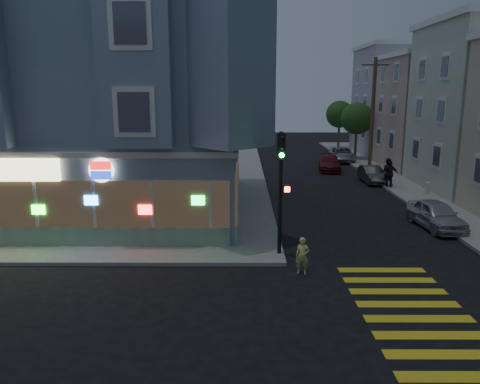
{
  "coord_description": "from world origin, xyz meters",
  "views": [
    {
      "loc": [
        1.29,
        -14.77,
        6.56
      ],
      "look_at": [
        1.21,
        5.22,
        2.2
      ],
      "focal_mm": 35.0,
      "sensor_mm": 36.0,
      "label": 1
    }
  ],
  "objects_px": {
    "parked_car_a": "(436,215)",
    "street_tree_far": "(340,114)",
    "fire_hydrant": "(428,188)",
    "running_child": "(302,256)",
    "pedestrian_a": "(387,172)",
    "parked_car_c": "(330,163)",
    "street_tree_near": "(357,119)",
    "pedestrian_b": "(390,174)",
    "utility_pole": "(373,112)",
    "parked_car_d": "(342,154)",
    "traffic_signal": "(281,173)",
    "parked_car_b": "(372,174)"
  },
  "relations": [
    {
      "from": "parked_car_a",
      "to": "traffic_signal",
      "type": "relative_size",
      "value": 0.81
    },
    {
      "from": "pedestrian_b",
      "to": "parked_car_b",
      "type": "distance_m",
      "value": 2.38
    },
    {
      "from": "parked_car_a",
      "to": "running_child",
      "type": "bearing_deg",
      "value": -146.36
    },
    {
      "from": "pedestrian_b",
      "to": "fire_hydrant",
      "type": "xyz_separation_m",
      "value": [
        1.7,
        -2.22,
        -0.47
      ]
    },
    {
      "from": "street_tree_near",
      "to": "running_child",
      "type": "xyz_separation_m",
      "value": [
        -8.7,
        -28.67,
        -3.26
      ]
    },
    {
      "from": "running_child",
      "to": "parked_car_c",
      "type": "relative_size",
      "value": 0.31
    },
    {
      "from": "running_child",
      "to": "fire_hydrant",
      "type": "bearing_deg",
      "value": 66.93
    },
    {
      "from": "pedestrian_a",
      "to": "parked_car_c",
      "type": "bearing_deg",
      "value": -46.99
    },
    {
      "from": "street_tree_far",
      "to": "pedestrian_b",
      "type": "bearing_deg",
      "value": -92.37
    },
    {
      "from": "street_tree_far",
      "to": "parked_car_d",
      "type": "height_order",
      "value": "street_tree_far"
    },
    {
      "from": "street_tree_near",
      "to": "running_child",
      "type": "distance_m",
      "value": 30.14
    },
    {
      "from": "pedestrian_a",
      "to": "parked_car_d",
      "type": "bearing_deg",
      "value": -65.84
    },
    {
      "from": "pedestrian_a",
      "to": "traffic_signal",
      "type": "bearing_deg",
      "value": 80.08
    },
    {
      "from": "street_tree_near",
      "to": "parked_car_a",
      "type": "distance_m",
      "value": 23.18
    },
    {
      "from": "running_child",
      "to": "parked_car_a",
      "type": "distance_m",
      "value": 9.23
    },
    {
      "from": "parked_car_a",
      "to": "utility_pole",
      "type": "bearing_deg",
      "value": 80.53
    },
    {
      "from": "utility_pole",
      "to": "parked_car_d",
      "type": "height_order",
      "value": "utility_pole"
    },
    {
      "from": "parked_car_b",
      "to": "parked_car_a",
      "type": "bearing_deg",
      "value": -89.82
    },
    {
      "from": "street_tree_near",
      "to": "fire_hydrant",
      "type": "xyz_separation_m",
      "value": [
        0.8,
        -15.92,
        -3.36
      ]
    },
    {
      "from": "utility_pole",
      "to": "parked_car_b",
      "type": "xyz_separation_m",
      "value": [
        -1.3,
        -5.44,
        -4.19
      ]
    },
    {
      "from": "running_child",
      "to": "parked_car_d",
      "type": "relative_size",
      "value": 0.29
    },
    {
      "from": "parked_car_b",
      "to": "fire_hydrant",
      "type": "relative_size",
      "value": 4.58
    },
    {
      "from": "pedestrian_a",
      "to": "pedestrian_b",
      "type": "xyz_separation_m",
      "value": [
        0.0,
        -0.69,
        -0.04
      ]
    },
    {
      "from": "parked_car_d",
      "to": "traffic_signal",
      "type": "xyz_separation_m",
      "value": [
        -7.88,
        -25.97,
        2.79
      ]
    },
    {
      "from": "utility_pole",
      "to": "street_tree_far",
      "type": "height_order",
      "value": "utility_pole"
    },
    {
      "from": "street_tree_far",
      "to": "traffic_signal",
      "type": "distance_m",
      "value": 36.25
    },
    {
      "from": "pedestrian_a",
      "to": "parked_car_a",
      "type": "relative_size",
      "value": 0.47
    },
    {
      "from": "utility_pole",
      "to": "street_tree_far",
      "type": "relative_size",
      "value": 1.7
    },
    {
      "from": "parked_car_b",
      "to": "parked_car_c",
      "type": "bearing_deg",
      "value": 112.17
    },
    {
      "from": "street_tree_near",
      "to": "parked_car_d",
      "type": "xyz_separation_m",
      "value": [
        -1.5,
        -1.04,
        -3.28
      ]
    },
    {
      "from": "utility_pole",
      "to": "fire_hydrant",
      "type": "bearing_deg",
      "value": -84.24
    },
    {
      "from": "parked_car_c",
      "to": "pedestrian_a",
      "type": "bearing_deg",
      "value": -60.48
    },
    {
      "from": "parked_car_d",
      "to": "fire_hydrant",
      "type": "height_order",
      "value": "parked_car_d"
    },
    {
      "from": "street_tree_far",
      "to": "parked_car_d",
      "type": "relative_size",
      "value": 1.13
    },
    {
      "from": "parked_car_b",
      "to": "pedestrian_b",
      "type": "bearing_deg",
      "value": -74.97
    },
    {
      "from": "street_tree_near",
      "to": "parked_car_c",
      "type": "bearing_deg",
      "value": -119.99
    },
    {
      "from": "street_tree_near",
      "to": "fire_hydrant",
      "type": "distance_m",
      "value": 16.29
    },
    {
      "from": "parked_car_b",
      "to": "parked_car_c",
      "type": "xyz_separation_m",
      "value": [
        -2.1,
        5.2,
        0.02
      ]
    },
    {
      "from": "street_tree_near",
      "to": "pedestrian_a",
      "type": "distance_m",
      "value": 13.35
    },
    {
      "from": "street_tree_far",
      "to": "traffic_signal",
      "type": "bearing_deg",
      "value": -105.0
    },
    {
      "from": "street_tree_near",
      "to": "parked_car_a",
      "type": "relative_size",
      "value": 1.34
    },
    {
      "from": "pedestrian_a",
      "to": "pedestrian_b",
      "type": "distance_m",
      "value": 0.69
    },
    {
      "from": "parked_car_d",
      "to": "fire_hydrant",
      "type": "xyz_separation_m",
      "value": [
        2.3,
        -14.88,
        -0.08
      ]
    },
    {
      "from": "parked_car_a",
      "to": "parked_car_d",
      "type": "xyz_separation_m",
      "value": [
        0.0,
        21.86,
        -0.02
      ]
    },
    {
      "from": "parked_car_a",
      "to": "street_tree_far",
      "type": "bearing_deg",
      "value": 82.15
    },
    {
      "from": "parked_car_a",
      "to": "pedestrian_b",
      "type": "bearing_deg",
      "value": 81.2
    },
    {
      "from": "fire_hydrant",
      "to": "running_child",
      "type": "bearing_deg",
      "value": -126.69
    },
    {
      "from": "parked_car_a",
      "to": "fire_hydrant",
      "type": "distance_m",
      "value": 7.35
    },
    {
      "from": "pedestrian_b",
      "to": "parked_car_a",
      "type": "relative_size",
      "value": 0.45
    },
    {
      "from": "running_child",
      "to": "parked_car_a",
      "type": "bearing_deg",
      "value": 52.34
    }
  ]
}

